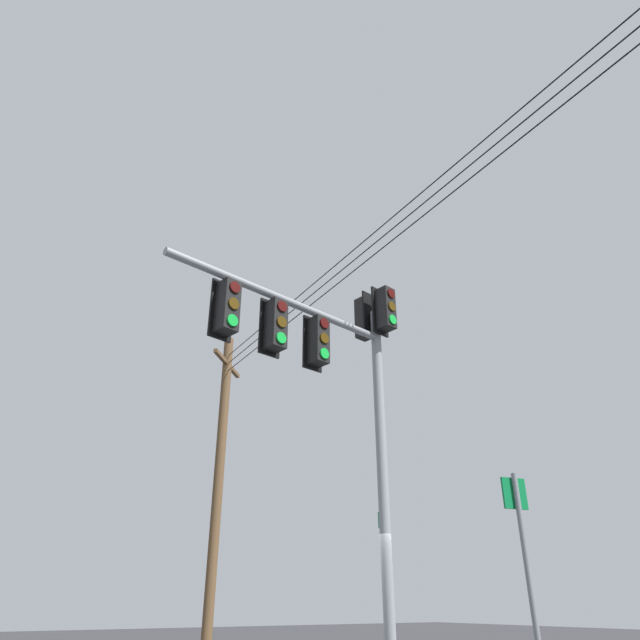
# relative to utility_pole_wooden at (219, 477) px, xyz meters

# --- Properties ---
(signal_mast_assembly) EXTENTS (1.37, 4.99, 7.35)m
(signal_mast_assembly) POSITION_rel_utility_pole_wooden_xyz_m (8.28, -1.39, 0.50)
(signal_mast_assembly) COLOR gray
(signal_mast_assembly) RESTS_ON ground
(utility_pole_wooden) EXTENTS (1.79, 1.68, 9.36)m
(utility_pole_wooden) POSITION_rel_utility_pole_wooden_xyz_m (0.00, 0.00, 0.00)
(utility_pole_wooden) COLOR brown
(utility_pole_wooden) RESTS_ON ground
(route_sign_primary) EXTENTS (0.12, 0.35, 2.88)m
(route_sign_primary) POSITION_rel_utility_pole_wooden_xyz_m (11.61, -0.98, -3.08)
(route_sign_primary) COLOR slate
(route_sign_primary) RESTS_ON ground
(route_sign_secondary) EXTENTS (0.11, 0.27, 3.11)m
(route_sign_secondary) POSITION_rel_utility_pole_wooden_xyz_m (6.86, 0.69, -3.05)
(route_sign_secondary) COLOR slate
(route_sign_secondary) RESTS_ON ground
(overhead_wire_span) EXTENTS (17.81, 0.55, 0.70)m
(overhead_wire_span) POSITION_rel_utility_pole_wooden_xyz_m (8.90, -0.26, 3.70)
(overhead_wire_span) COLOR black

